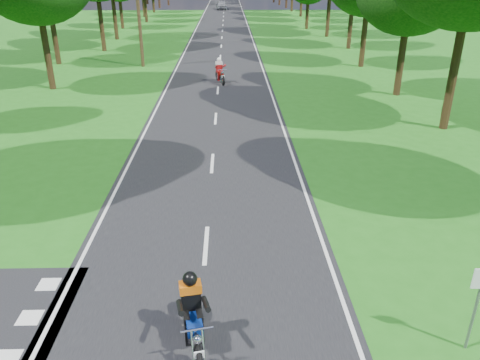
{
  "coord_description": "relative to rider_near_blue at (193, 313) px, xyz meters",
  "views": [
    {
      "loc": [
        0.68,
        -9.19,
        7.14
      ],
      "look_at": [
        1.01,
        4.0,
        1.1
      ],
      "focal_mm": 35.0,
      "sensor_mm": 36.0,
      "label": 1
    }
  ],
  "objects": [
    {
      "name": "road_markings",
      "position": [
        -0.06,
        49.93,
        -0.82
      ],
      "size": [
        7.4,
        140.0,
        0.01
      ],
      "color": "silver",
      "rests_on": "main_road"
    },
    {
      "name": "rider_far_red",
      "position": [
        0.2,
        23.9,
        -0.01
      ],
      "size": [
        1.12,
        2.08,
        1.65
      ],
      "primitive_type": null,
      "rotation": [
        0.0,
        0.0,
        0.25
      ],
      "color": "#B1140D",
      "rests_on": "main_road"
    },
    {
      "name": "telegraph_pole",
      "position": [
        -5.92,
        29.81,
        3.22
      ],
      "size": [
        1.2,
        0.26,
        8.0
      ],
      "color": "#382616",
      "rests_on": "ground"
    },
    {
      "name": "ground",
      "position": [
        0.08,
        1.81,
        -0.85
      ],
      "size": [
        160.0,
        160.0,
        0.0
      ],
      "primitive_type": "plane",
      "color": "#1F6316",
      "rests_on": "ground"
    },
    {
      "name": "main_road",
      "position": [
        0.08,
        51.81,
        -0.84
      ],
      "size": [
        7.0,
        140.0,
        0.02
      ],
      "primitive_type": "cube",
      "color": "black",
      "rests_on": "ground"
    },
    {
      "name": "rider_near_blue",
      "position": [
        0.0,
        0.0,
        0.0
      ],
      "size": [
        1.02,
        2.08,
        1.66
      ],
      "primitive_type": null,
      "rotation": [
        0.0,
        0.0,
        0.19
      ],
      "color": "navy",
      "rests_on": "main_road"
    },
    {
      "name": "distant_car",
      "position": [
        -0.39,
        82.71,
        -0.06
      ],
      "size": [
        2.09,
        4.62,
        1.54
      ],
      "primitive_type": "imported",
      "rotation": [
        0.0,
        0.0,
        0.06
      ],
      "color": "#A8AAAF",
      "rests_on": "main_road"
    },
    {
      "name": "road_sign",
      "position": [
        5.58,
        -0.21,
        0.5
      ],
      "size": [
        0.45,
        0.07,
        2.0
      ],
      "color": "slate",
      "rests_on": "ground"
    }
  ]
}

